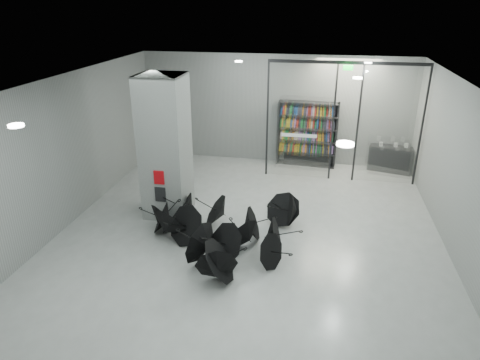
% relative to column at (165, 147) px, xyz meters
% --- Properties ---
extents(room, '(14.00, 14.02, 4.01)m').
position_rel_column_xyz_m(room, '(2.50, -2.00, 0.84)').
color(room, gray).
rests_on(room, ground).
extents(column, '(1.20, 1.20, 4.00)m').
position_rel_column_xyz_m(column, '(0.00, 0.00, 0.00)').
color(column, slate).
rests_on(column, ground).
extents(fire_cabinet, '(0.28, 0.04, 0.38)m').
position_rel_column_xyz_m(fire_cabinet, '(0.00, -0.62, -0.65)').
color(fire_cabinet, '#A50A07').
rests_on(fire_cabinet, column).
extents(info_panel, '(0.30, 0.03, 0.42)m').
position_rel_column_xyz_m(info_panel, '(0.00, -0.62, -1.15)').
color(info_panel, black).
rests_on(info_panel, column).
extents(exit_sign, '(0.30, 0.06, 0.15)m').
position_rel_column_xyz_m(exit_sign, '(4.90, 3.30, 1.82)').
color(exit_sign, '#0CE533').
rests_on(exit_sign, room).
extents(glass_partition, '(5.06, 0.08, 4.00)m').
position_rel_column_xyz_m(glass_partition, '(4.89, 3.50, 0.18)').
color(glass_partition, silver).
rests_on(glass_partition, ground).
extents(bookshelf, '(2.20, 0.62, 2.39)m').
position_rel_column_xyz_m(bookshelf, '(3.74, 4.75, -0.81)').
color(bookshelf, black).
rests_on(bookshelf, ground).
extents(shop_counter, '(1.63, 0.98, 0.91)m').
position_rel_column_xyz_m(shop_counter, '(6.79, 4.67, -1.54)').
color(shop_counter, black).
rests_on(shop_counter, ground).
extents(umbrella_cluster, '(4.61, 4.45, 1.35)m').
position_rel_column_xyz_m(umbrella_cluster, '(1.90, -1.56, -1.69)').
color(umbrella_cluster, black).
rests_on(umbrella_cluster, ground).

